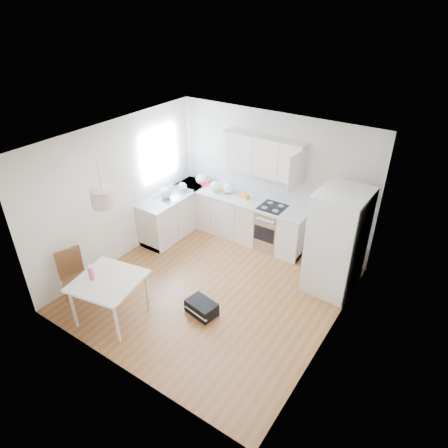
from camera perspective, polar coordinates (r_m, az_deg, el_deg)
name	(u,v)px	position (r m, az deg, el deg)	size (l,w,h in m)	color
floor	(212,289)	(7.21, -1.72, -9.31)	(4.20, 4.20, 0.00)	brown
ceiling	(209,144)	(5.86, -2.13, 11.39)	(4.20, 4.20, 0.00)	white
wall_back	(272,180)	(8.03, 6.89, 6.31)	(4.20, 4.20, 0.00)	beige
wall_left	(119,192)	(7.71, -14.74, 4.40)	(4.20, 4.20, 0.00)	beige
wall_right	(336,268)	(5.66, 15.77, -6.10)	(4.20, 4.20, 0.00)	beige
window_glassblock	(159,154)	(8.27, -9.21, 9.87)	(0.02, 1.00, 1.00)	#BFE0F9
cabinets_back	(238,217)	(8.47, 1.98, 0.97)	(3.00, 0.60, 0.88)	silver
cabinets_left	(176,213)	(8.68, -6.87, 1.52)	(0.60, 1.80, 0.88)	silver
counter_back	(238,198)	(8.25, 2.04, 3.74)	(3.02, 0.64, 0.04)	#A4A7A9
counter_left	(175,194)	(8.46, -7.06, 4.24)	(0.64, 1.82, 0.04)	#A4A7A9
backsplash_back	(246,179)	(8.35, 3.16, 6.40)	(3.00, 0.01, 0.58)	white
backsplash_left	(163,177)	(8.51, -8.72, 6.58)	(0.01, 1.80, 0.58)	white
upper_cabinets	(263,156)	(7.76, 5.58, 9.71)	(1.70, 0.32, 0.75)	silver
range_oven	(271,228)	(8.14, 6.75, -0.60)	(0.50, 0.61, 0.88)	silver
sink	(173,194)	(8.42, -7.29, 4.21)	(0.50, 0.80, 0.16)	silver
refrigerator	(338,242)	(7.01, 15.98, -2.47)	(0.89, 0.94, 1.88)	silver
dining_table	(108,284)	(6.50, -16.20, -8.25)	(1.12, 1.12, 0.76)	beige
dining_chair	(76,279)	(7.07, -20.37, -7.43)	(0.41, 0.41, 0.98)	#4E2C17
drink_bottle	(91,273)	(6.46, -18.51, -6.59)	(0.07, 0.07, 0.26)	#E43F78
gym_bag	(202,308)	(6.69, -3.20, -11.84)	(0.50, 0.33, 0.23)	black
pendant_lamp	(103,198)	(5.66, -16.92, 3.59)	(0.32, 0.32, 0.25)	beige
grocery_bag_a	(201,179)	(8.77, -3.27, 6.41)	(0.26, 0.22, 0.24)	white
grocery_bag_b	(215,186)	(8.43, -1.25, 5.39)	(0.26, 0.22, 0.23)	white
grocery_bag_c	(229,188)	(8.36, 0.70, 5.14)	(0.25, 0.22, 0.23)	white
grocery_bag_d	(183,186)	(8.54, -5.93, 5.38)	(0.20, 0.17, 0.18)	white
grocery_bag_e	(166,193)	(8.25, -8.35, 4.44)	(0.25, 0.21, 0.23)	white
snack_orange	(245,197)	(8.16, 3.07, 3.94)	(0.15, 0.09, 0.10)	orange
snack_yellow	(224,191)	(8.38, 0.02, 4.74)	(0.14, 0.09, 0.10)	gold
snack_red	(205,183)	(8.73, -2.69, 5.87)	(0.17, 0.11, 0.12)	red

